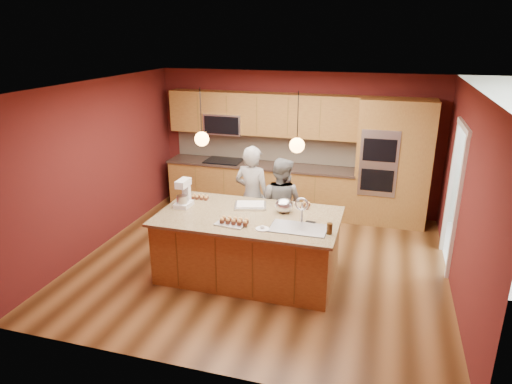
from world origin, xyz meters
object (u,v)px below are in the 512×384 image
(person_right, at_px, (281,204))
(stand_mixer, at_px, (184,195))
(person_left, at_px, (252,197))
(mixing_bowl, at_px, (284,205))
(island, at_px, (250,245))

(person_right, height_order, stand_mixer, person_right)
(person_left, xyz_separation_m, person_right, (0.47, 0.00, -0.08))
(stand_mixer, bearing_deg, person_left, 49.58)
(person_left, relative_size, person_right, 1.10)
(stand_mixer, bearing_deg, mixing_bowl, 8.09)
(stand_mixer, xyz_separation_m, mixing_bowl, (1.48, 0.17, -0.07))
(person_left, bearing_deg, stand_mixer, 59.64)
(island, bearing_deg, person_left, 104.26)
(island, height_order, person_left, person_left)
(stand_mixer, relative_size, mixing_bowl, 1.58)
(person_left, relative_size, mixing_bowl, 6.60)
(person_left, xyz_separation_m, mixing_bowl, (0.69, -0.71, 0.19))
(island, xyz_separation_m, stand_mixer, (-1.04, 0.08, 0.64))
(person_right, bearing_deg, mixing_bowl, 119.37)
(person_right, bearing_deg, person_left, 12.56)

